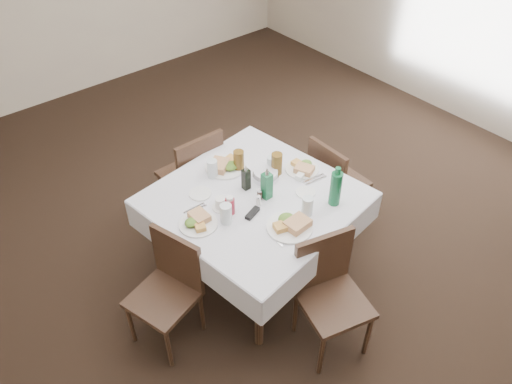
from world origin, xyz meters
TOP-DOWN VIEW (x-y plane):
  - ground_plane at (0.00, 0.00)m, footprint 7.00×7.00m
  - room_shell at (0.00, 0.00)m, footprint 6.04×7.04m
  - dining_table at (-0.19, -0.05)m, footprint 1.42×1.42m
  - chair_north at (-0.19, 0.70)m, footprint 0.42×0.42m
  - chair_south at (-0.19, -0.78)m, footprint 0.50×0.50m
  - chair_east at (0.64, -0.04)m, footprint 0.40×0.40m
  - chair_west at (-0.94, -0.10)m, footprint 0.48×0.48m
  - meal_north at (-0.16, 0.33)m, footprint 0.30×0.30m
  - meal_south at (-0.21, -0.43)m, footprint 0.30×0.30m
  - meal_east at (0.27, -0.05)m, footprint 0.25×0.25m
  - meal_west at (-0.65, -0.02)m, footprint 0.25×0.25m
  - side_plate_a at (-0.47, 0.21)m, footprint 0.16×0.16m
  - side_plate_b at (0.10, -0.25)m, footprint 0.14×0.14m
  - water_n at (-0.28, 0.31)m, footprint 0.07×0.07m
  - water_s at (-0.04, -0.40)m, footprint 0.07×0.07m
  - water_e at (0.09, 0.10)m, footprint 0.06×0.06m
  - water_w at (-0.49, -0.13)m, footprint 0.08×0.08m
  - iced_tea_a at (-0.09, 0.26)m, footprint 0.08×0.08m
  - iced_tea_b at (0.09, 0.05)m, footprint 0.08×0.08m
  - bread_basket at (-0.01, 0.05)m, footprint 0.19×0.19m
  - oil_cruet_dark at (-0.18, 0.06)m, footprint 0.05×0.05m
  - oil_cruet_green at (-0.13, -0.11)m, footprint 0.06×0.06m
  - ketchup_bottle at (-0.42, -0.07)m, footprint 0.06×0.06m
  - salt_shaker at (-0.22, -0.13)m, footprint 0.03×0.03m
  - pepper_shaker at (-0.18, -0.09)m, footprint 0.04×0.04m
  - coffee_mug at (-0.44, 0.01)m, footprint 0.12×0.12m
  - sunglasses at (-0.32, -0.18)m, footprint 0.13×0.08m
  - green_bottle at (0.18, -0.44)m, footprint 0.08×0.08m
  - sugar_caddy at (0.19, -0.11)m, footprint 0.10×0.07m
  - cutlery_n at (-0.05, 0.36)m, footprint 0.08×0.20m
  - cutlery_s at (-0.35, -0.45)m, footprint 0.05×0.16m
  - cutlery_e at (0.25, -0.19)m, footprint 0.19×0.07m
  - cutlery_w at (-0.58, 0.10)m, footprint 0.16×0.04m

SIDE VIEW (x-z plane):
  - ground_plane at x=0.00m, z-range 0.00..0.00m
  - chair_west at x=-0.94m, z-range 0.06..0.88m
  - chair_east at x=0.64m, z-range 0.06..0.88m
  - chair_south at x=-0.19m, z-range 0.06..0.91m
  - chair_north at x=-0.19m, z-range 0.06..0.96m
  - dining_table at x=-0.19m, z-range 0.30..1.06m
  - cutlery_s at x=-0.35m, z-range 0.76..0.77m
  - cutlery_w at x=-0.58m, z-range 0.76..0.77m
  - cutlery_e at x=0.25m, z-range 0.76..0.77m
  - cutlery_n at x=-0.05m, z-range 0.76..0.77m
  - side_plate_b at x=0.10m, z-range 0.76..0.77m
  - side_plate_a at x=-0.47m, z-range 0.76..0.77m
  - sunglasses at x=-0.32m, z-range 0.76..0.79m
  - meal_east at x=0.27m, z-range 0.76..0.81m
  - meal_west at x=-0.65m, z-range 0.76..0.81m
  - sugar_caddy at x=0.19m, z-range 0.76..0.81m
  - meal_south at x=-0.21m, z-range 0.76..0.82m
  - meal_north at x=-0.16m, z-range 0.75..0.82m
  - bread_basket at x=-0.01m, z-range 0.76..0.82m
  - salt_shaker at x=-0.22m, z-range 0.76..0.83m
  - coffee_mug at x=-0.44m, z-range 0.76..0.84m
  - pepper_shaker at x=-0.18m, z-range 0.76..0.84m
  - water_e at x=0.09m, z-range 0.76..0.88m
  - ketchup_bottle at x=-0.42m, z-range 0.76..0.90m
  - water_s at x=-0.04m, z-range 0.76..0.90m
  - water_n at x=-0.28m, z-range 0.76..0.90m
  - water_w at x=-0.49m, z-range 0.76..0.90m
  - iced_tea_a at x=-0.09m, z-range 0.76..0.92m
  - iced_tea_b at x=0.09m, z-range 0.76..0.93m
  - oil_cruet_dark at x=-0.18m, z-range 0.75..0.95m
  - oil_cruet_green at x=-0.13m, z-range 0.74..1.00m
  - green_bottle at x=0.18m, z-range 0.74..1.04m
  - room_shell at x=0.00m, z-range 0.31..3.11m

